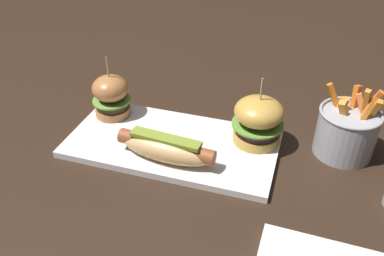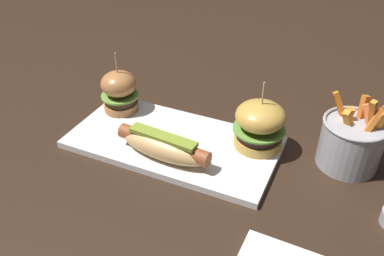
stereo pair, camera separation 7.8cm
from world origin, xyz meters
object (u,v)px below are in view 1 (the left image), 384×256
object	(u,v)px
slider_left	(111,96)
slider_right	(258,120)
fries_bucket	(347,131)
platter_main	(172,144)
hot_dog	(166,148)

from	to	relation	value
slider_left	slider_right	size ratio (longest dim) A/B	0.98
slider_right	fries_bucket	bearing A→B (deg)	11.03
slider_right	fries_bucket	xyz separation A→B (m)	(0.17, 0.03, -0.01)
slider_left	platter_main	bearing A→B (deg)	-19.03
slider_right	hot_dog	bearing A→B (deg)	-143.90
platter_main	slider_left	world-z (taller)	slider_left
hot_dog	fries_bucket	bearing A→B (deg)	24.16
platter_main	slider_right	bearing A→B (deg)	18.30
slider_left	slider_right	bearing A→B (deg)	-0.27
platter_main	hot_dog	distance (m)	0.07
hot_dog	slider_left	bearing A→B (deg)	146.18
slider_left	hot_dog	bearing A→B (deg)	-33.82
slider_left	fries_bucket	size ratio (longest dim) A/B	0.95
platter_main	fries_bucket	distance (m)	0.34
platter_main	slider_right	distance (m)	0.18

